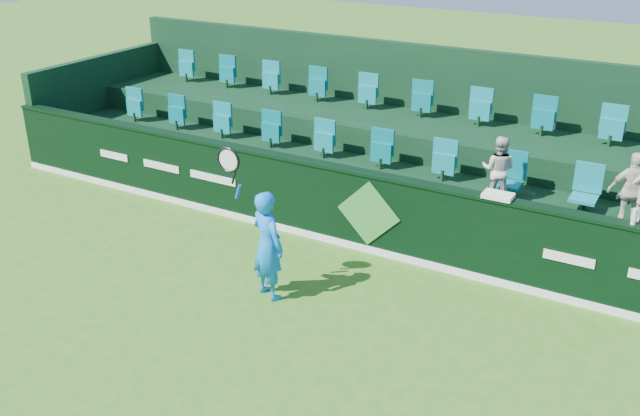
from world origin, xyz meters
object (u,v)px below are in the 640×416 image
Objects in this scene: tennis_player at (267,244)px; towel at (498,196)px; spectator_left at (498,169)px; spectator_middle at (632,191)px; drinks_bottle at (634,216)px.

tennis_player is 5.29× the size of towel.
spectator_left is 1.17m from towel.
spectator_middle is 1.14m from drinks_bottle.
spectator_left is at bearing 152.50° from drinks_bottle.
tennis_player is 4.94m from drinks_bottle.
drinks_bottle is (0.17, -1.12, 0.08)m from spectator_middle.
spectator_left reaches higher than drinks_bottle.
tennis_player is 3.94m from spectator_left.
drinks_bottle is at bearing 24.48° from tennis_player.
tennis_player is at bearing 16.32° from spectator_middle.
towel is at bearing 101.44° from spectator_left.
tennis_player reaches higher than spectator_middle.
spectator_middle reaches higher than spectator_left.
tennis_player is 10.08× the size of drinks_bottle.
towel is at bearing 180.00° from drinks_bottle.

